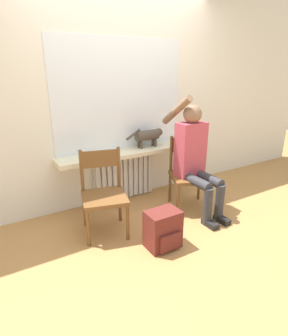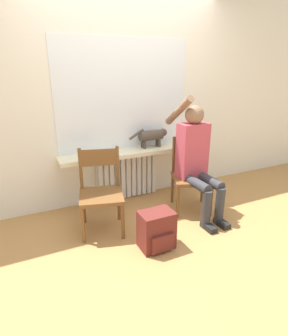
# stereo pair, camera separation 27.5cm
# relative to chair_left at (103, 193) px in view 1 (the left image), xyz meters

# --- Properties ---
(ground_plane) EXTENTS (12.00, 12.00, 0.00)m
(ground_plane) POSITION_rel_chair_left_xyz_m (0.55, -0.53, -0.44)
(ground_plane) COLOR #B27F47
(wall_with_window) EXTENTS (7.00, 0.06, 2.70)m
(wall_with_window) POSITION_rel_chair_left_xyz_m (0.55, 0.70, 0.91)
(wall_with_window) COLOR white
(wall_with_window) RESTS_ON ground_plane
(radiator) EXTENTS (0.83, 0.08, 0.63)m
(radiator) POSITION_rel_chair_left_xyz_m (0.55, 0.62, -0.13)
(radiator) COLOR silver
(radiator) RESTS_ON ground_plane
(windowsill) EXTENTS (1.76, 0.31, 0.05)m
(windowsill) POSITION_rel_chair_left_xyz_m (0.55, 0.51, 0.21)
(windowsill) COLOR beige
(windowsill) RESTS_ON radiator
(window_glass) EXTENTS (1.69, 0.01, 1.31)m
(window_glass) POSITION_rel_chair_left_xyz_m (0.55, 0.66, 0.89)
(window_glass) COLOR white
(window_glass) RESTS_ON windowsill
(chair_left) EXTENTS (0.54, 0.54, 0.87)m
(chair_left) POSITION_rel_chair_left_xyz_m (0.00, 0.00, 0.00)
(chair_left) COLOR brown
(chair_left) RESTS_ON ground_plane
(chair_right) EXTENTS (0.58, 0.58, 0.87)m
(chair_right) POSITION_rel_chair_left_xyz_m (1.13, -0.00, 0.00)
(chair_right) COLOR brown
(chair_right) RESTS_ON ground_plane
(person) EXTENTS (0.36, 0.99, 1.38)m
(person) POSITION_rel_chair_left_xyz_m (1.11, -0.11, 0.26)
(person) COLOR #333338
(person) RESTS_ON ground_plane
(cat) EXTENTS (0.54, 0.13, 0.26)m
(cat) POSITION_rel_chair_left_xyz_m (0.88, 0.54, 0.39)
(cat) COLOR #4C4238
(cat) RESTS_ON windowsill
(backpack) EXTENTS (0.33, 0.25, 0.38)m
(backpack) POSITION_rel_chair_left_xyz_m (0.37, -0.56, -0.26)
(backpack) COLOR maroon
(backpack) RESTS_ON ground_plane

